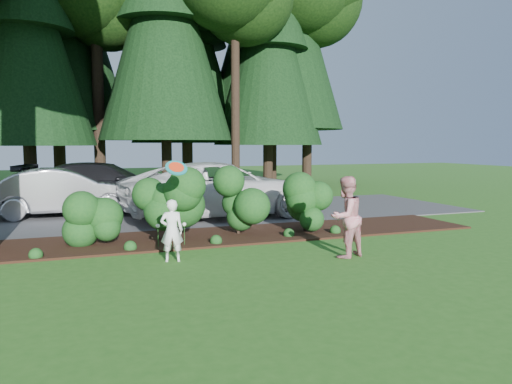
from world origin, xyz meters
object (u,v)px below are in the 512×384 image
Objects in this scene: adult at (346,217)px; frisbee at (176,168)px; car_dark_suv at (105,186)px; car_white_suv at (221,189)px; car_silver_wagon at (64,192)px; child at (172,230)px.

frisbee is (-3.29, 1.13, 1.02)m from adult.
car_white_suv is at bearing -121.77° from car_dark_suv.
car_white_suv is 3.71× the size of adult.
frisbee reaches higher than adult.
car_white_suv reaches higher than car_dark_suv.
car_silver_wagon is at bearing -75.43° from adult.
car_white_suv is 5.99m from child.
frisbee is (0.88, -8.32, 1.01)m from car_dark_suv.
car_silver_wagon is at bearing 107.72° from frisbee.
frisbee reaches higher than car_dark_suv.
child is 1.28m from frisbee.
frisbee reaches higher than child.
adult is (4.17, -9.45, -0.01)m from car_dark_suv.
adult is at bearing -146.37° from car_silver_wagon.
car_silver_wagon is at bearing 147.21° from car_dark_suv.
child is (0.71, -8.57, -0.23)m from car_dark_suv.
car_dark_suv is 8.60m from child.
car_white_suv is 5.77m from frisbee.
car_white_suv is at bearing 64.39° from frisbee.
car_silver_wagon is 5.03m from car_white_suv.
frisbee is at bearing -162.94° from car_silver_wagon.
adult is at bearing -18.93° from frisbee.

